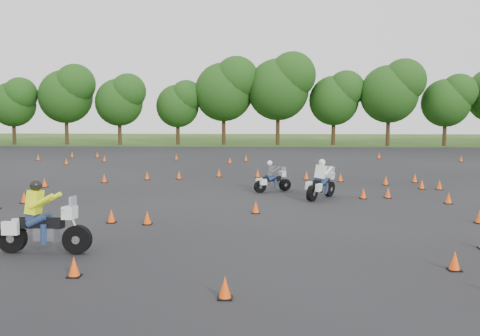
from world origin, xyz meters
name	(u,v)px	position (x,y,z in m)	size (l,w,h in m)	color
ground	(236,209)	(0.00, 0.00, 0.00)	(140.00, 140.00, 0.00)	#2D5119
asphalt_pad	(242,187)	(0.00, 6.00, 0.01)	(62.00, 62.00, 0.00)	black
treeline	(292,103)	(3.98, 35.06, 4.71)	(86.96, 32.75, 10.97)	#1C4112
traffic_cones	(232,185)	(-0.43, 5.25, 0.23)	(36.41, 33.20, 0.45)	#FF4D0A
rider_grey	(273,176)	(1.52, 4.60, 0.76)	(1.94, 0.60, 1.50)	#45494D
rider_yellow	(43,217)	(-4.81, -6.73, 1.00)	(2.57, 0.79, 1.99)	#EBFF16
rider_white	(321,179)	(3.57, 2.65, 0.89)	(2.28, 0.70, 1.76)	white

